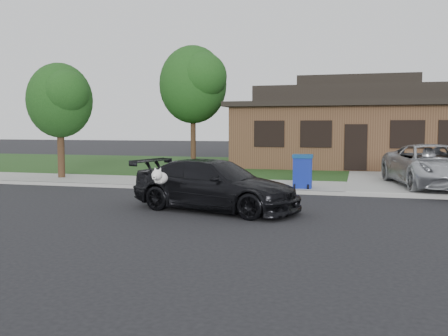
# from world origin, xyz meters

# --- Properties ---
(ground) EXTENTS (120.00, 120.00, 0.00)m
(ground) POSITION_xyz_m (0.00, 0.00, 0.00)
(ground) COLOR black
(ground) RESTS_ON ground
(sidewalk) EXTENTS (60.00, 3.00, 0.12)m
(sidewalk) POSITION_xyz_m (0.00, 5.00, 0.06)
(sidewalk) COLOR gray
(sidewalk) RESTS_ON ground
(curb) EXTENTS (60.00, 0.12, 0.12)m
(curb) POSITION_xyz_m (0.00, 3.50, 0.06)
(curb) COLOR gray
(curb) RESTS_ON ground
(lawn) EXTENTS (60.00, 13.00, 0.13)m
(lawn) POSITION_xyz_m (0.00, 13.00, 0.07)
(lawn) COLOR #193814
(lawn) RESTS_ON ground
(driveway) EXTENTS (4.50, 13.00, 0.14)m
(driveway) POSITION_xyz_m (6.00, 10.00, 0.07)
(driveway) COLOR gray
(driveway) RESTS_ON ground
(sedan) EXTENTS (4.86, 2.97, 1.32)m
(sedan) POSITION_xyz_m (0.57, -0.20, 0.66)
(sedan) COLOR black
(sedan) RESTS_ON ground
(minivan) EXTENTS (3.33, 5.52, 1.43)m
(minivan) POSITION_xyz_m (6.57, 5.56, 0.86)
(minivan) COLOR #B0B2B7
(minivan) RESTS_ON driveway
(recycling_bin) EXTENTS (0.71, 0.74, 1.12)m
(recycling_bin) POSITION_xyz_m (2.34, 4.23, 0.69)
(recycling_bin) COLOR navy
(recycling_bin) RESTS_ON sidewalk
(house) EXTENTS (12.60, 8.60, 4.65)m
(house) POSITION_xyz_m (4.00, 15.00, 2.13)
(house) COLOR #422B1C
(house) RESTS_ON ground
(tree_0) EXTENTS (3.78, 3.60, 6.34)m
(tree_0) POSITION_xyz_m (-4.34, 12.88, 4.48)
(tree_0) COLOR #332114
(tree_0) RESTS_ON ground
(tree_2) EXTENTS (2.73, 2.60, 4.59)m
(tree_2) POSITION_xyz_m (-7.38, 5.11, 3.27)
(tree_2) COLOR #332114
(tree_2) RESTS_ON ground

